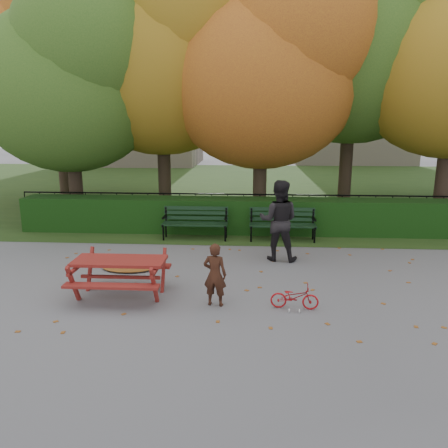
# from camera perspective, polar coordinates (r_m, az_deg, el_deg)

# --- Properties ---
(ground) EXTENTS (90.00, 90.00, 0.00)m
(ground) POSITION_cam_1_polar(r_m,az_deg,el_deg) (8.62, 1.73, -8.42)
(ground) COLOR slate
(ground) RESTS_ON ground
(grass_strip) EXTENTS (90.00, 90.00, 0.00)m
(grass_strip) POSITION_cam_1_polar(r_m,az_deg,el_deg) (22.24, 3.06, 4.96)
(grass_strip) COLOR #223C16
(grass_strip) RESTS_ON ground
(building_left) EXTENTS (10.00, 7.00, 15.00)m
(building_left) POSITION_cam_1_polar(r_m,az_deg,el_deg) (35.52, -12.10, 19.89)
(building_left) COLOR #BEAB95
(building_left) RESTS_ON ground
(building_right) EXTENTS (9.00, 6.00, 12.00)m
(building_right) POSITION_cam_1_polar(r_m,az_deg,el_deg) (36.94, 16.60, 17.03)
(building_right) COLOR #BEAB95
(building_right) RESTS_ON ground
(hedge) EXTENTS (13.00, 0.90, 1.00)m
(hedge) POSITION_cam_1_polar(r_m,az_deg,el_deg) (12.80, 2.49, 1.11)
(hedge) COLOR black
(hedge) RESTS_ON ground
(iron_fence) EXTENTS (14.00, 0.04, 1.02)m
(iron_fence) POSITION_cam_1_polar(r_m,az_deg,el_deg) (13.57, 2.57, 1.96)
(iron_fence) COLOR black
(iron_fence) RESTS_ON ground
(tree_a) EXTENTS (5.88, 5.60, 7.48)m
(tree_a) POSITION_cam_1_polar(r_m,az_deg,el_deg) (14.71, -18.96, 17.75)
(tree_a) COLOR #32241B
(tree_a) RESTS_ON ground
(tree_b) EXTENTS (6.72, 6.40, 8.79)m
(tree_b) POSITION_cam_1_polar(r_m,az_deg,el_deg) (15.17, -7.06, 21.53)
(tree_b) COLOR #32241B
(tree_b) RESTS_ON ground
(tree_c) EXTENTS (6.30, 6.00, 8.00)m
(tree_c) POSITION_cam_1_polar(r_m,az_deg,el_deg) (14.08, 6.43, 19.83)
(tree_c) COLOR #32241B
(tree_c) RESTS_ON ground
(tree_d) EXTENTS (7.14, 6.80, 9.58)m
(tree_d) POSITION_cam_1_polar(r_m,az_deg,el_deg) (15.91, 18.29, 22.72)
(tree_d) COLOR #32241B
(tree_d) RESTS_ON ground
(tree_f) EXTENTS (6.93, 6.60, 9.19)m
(tree_f) POSITION_cam_1_polar(r_m,az_deg,el_deg) (18.94, -20.56, 20.03)
(tree_f) COLOR #32241B
(tree_f) RESTS_ON ground
(bench_left) EXTENTS (1.80, 0.57, 0.88)m
(bench_left) POSITION_cam_1_polar(r_m,az_deg,el_deg) (12.11, -3.76, 0.49)
(bench_left) COLOR black
(bench_left) RESTS_ON ground
(bench_right) EXTENTS (1.80, 0.57, 0.88)m
(bench_right) POSITION_cam_1_polar(r_m,az_deg,el_deg) (12.04, 7.64, 0.33)
(bench_right) COLOR black
(bench_right) RESTS_ON ground
(picnic_table) EXTENTS (1.69, 1.36, 0.81)m
(picnic_table) POSITION_cam_1_polar(r_m,az_deg,el_deg) (8.30, -13.44, -5.55)
(picnic_table) COLOR maroon
(picnic_table) RESTS_ON ground
(leaf_pile) EXTENTS (1.47, 1.27, 0.08)m
(leaf_pile) POSITION_cam_1_polar(r_m,az_deg,el_deg) (9.99, -12.24, -5.39)
(leaf_pile) COLOR brown
(leaf_pile) RESTS_ON ground
(leaf_scatter) EXTENTS (9.00, 5.70, 0.01)m
(leaf_scatter) POSITION_cam_1_polar(r_m,az_deg,el_deg) (8.90, 1.80, -7.67)
(leaf_scatter) COLOR brown
(leaf_scatter) RESTS_ON ground
(child) EXTENTS (0.45, 0.33, 1.14)m
(child) POSITION_cam_1_polar(r_m,az_deg,el_deg) (7.68, -1.19, -6.63)
(child) COLOR #381C11
(child) RESTS_ON ground
(adult) EXTENTS (1.01, 0.84, 1.89)m
(adult) POSITION_cam_1_polar(r_m,az_deg,el_deg) (10.19, 7.15, 0.45)
(adult) COLOR black
(adult) RESTS_ON ground
(bicycle) EXTENTS (0.85, 0.35, 0.44)m
(bicycle) POSITION_cam_1_polar(r_m,az_deg,el_deg) (7.76, 9.19, -9.38)
(bicycle) COLOR #AB0F14
(bicycle) RESTS_ON ground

